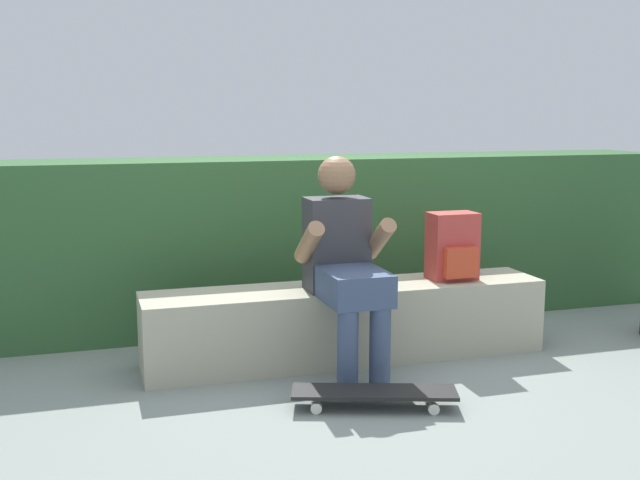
% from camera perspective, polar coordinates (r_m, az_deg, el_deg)
% --- Properties ---
extents(ground_plane, '(24.00, 24.00, 0.00)m').
position_cam_1_polar(ground_plane, '(4.30, 3.38, -9.94)').
color(ground_plane, gray).
extents(bench_main, '(2.34, 0.43, 0.43)m').
position_cam_1_polar(bench_main, '(4.52, 1.99, -6.07)').
color(bench_main, '#A5A28A').
rests_on(bench_main, ground).
extents(person_skater, '(0.49, 0.62, 1.18)m').
position_cam_1_polar(person_skater, '(4.21, 1.83, -1.40)').
color(person_skater, '#333338').
rests_on(person_skater, ground).
extents(skateboard_near_person, '(0.82, 0.44, 0.09)m').
position_cam_1_polar(skateboard_near_person, '(3.84, 4.01, -11.17)').
color(skateboard_near_person, black).
rests_on(skateboard_near_person, ground).
extents(backpack_on_bench, '(0.28, 0.23, 0.40)m').
position_cam_1_polar(backpack_on_bench, '(4.67, 9.74, -0.53)').
color(backpack_on_bench, '#B23833').
rests_on(backpack_on_bench, bench_main).
extents(hedge_row, '(5.07, 0.63, 1.12)m').
position_cam_1_polar(hedge_row, '(5.33, -0.25, 0.09)').
color(hedge_row, '#2F592F').
rests_on(hedge_row, ground).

